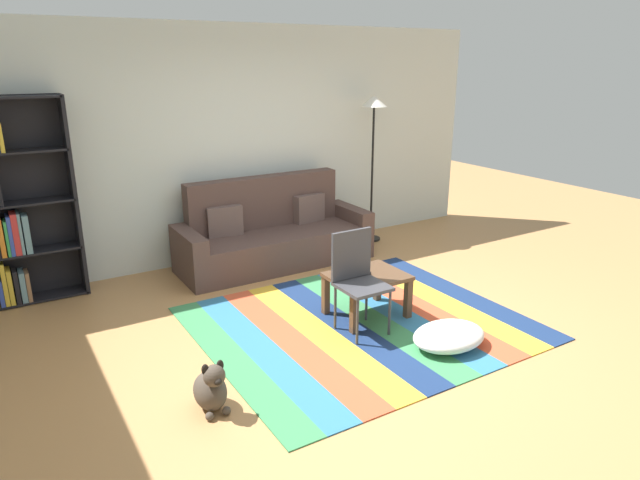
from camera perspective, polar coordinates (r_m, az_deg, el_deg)
The scene contains 11 objects.
ground_plane at distance 5.06m, azimuth 4.23°, elevation -9.32°, with size 14.00×14.00×0.00m, color #B27F4C.
back_wall at distance 6.80m, azimuth -8.23°, elevation 9.58°, with size 6.80×0.10×2.70m, color silver.
rug at distance 5.22m, azimuth 4.07°, elevation -8.39°, with size 2.81×2.45×0.01m.
couch at distance 6.62m, azimuth -4.79°, elevation 0.47°, with size 2.26×0.80×1.00m.
bookshelf at distance 6.10m, azimuth -28.66°, elevation 2.73°, with size 0.90×0.28×2.00m.
coffee_table at distance 5.23m, azimuth 4.77°, elevation -4.28°, with size 0.69×0.55×0.41m.
pouf at distance 4.89m, azimuth 12.92°, elevation -9.46°, with size 0.66×0.49×0.18m, color white.
dog at distance 4.05m, azimuth -10.98°, elevation -14.57°, with size 0.22×0.35×0.40m.
standing_lamp at distance 7.26m, azimuth 5.46°, elevation 11.96°, with size 0.32×0.32×1.88m.
tv_remote at distance 5.22m, azimuth 4.35°, elevation -3.32°, with size 0.04×0.15×0.02m, color black.
folding_chair at distance 4.91m, azimuth 3.79°, elevation -3.37°, with size 0.40×0.40×0.90m.
Camera 1 is at (-2.65, -3.64, 2.31)m, focal length 31.60 mm.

